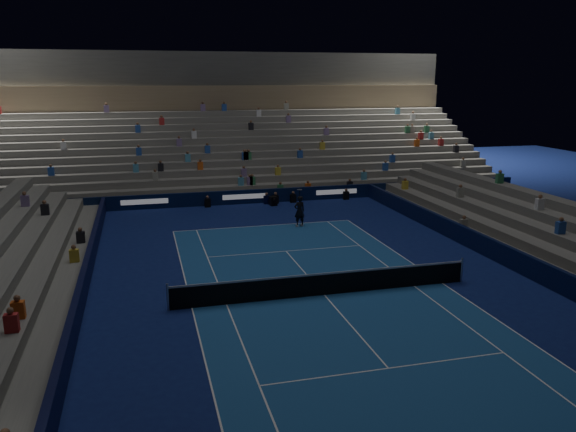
{
  "coord_description": "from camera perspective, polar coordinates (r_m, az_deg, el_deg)",
  "views": [
    {
      "loc": [
        -7.1,
        -21.18,
        8.8
      ],
      "look_at": [
        0.0,
        6.0,
        2.0
      ],
      "focal_mm": 35.45,
      "sensor_mm": 36.0,
      "label": 1
    }
  ],
  "objects": [
    {
      "name": "tennis_net",
      "position": [
        23.83,
        3.68,
        -6.79
      ],
      "size": [
        12.9,
        0.1,
        1.1
      ],
      "color": "#B2B2B7",
      "rests_on": "ground"
    },
    {
      "name": "sponsor_barrier_far",
      "position": [
        41.16,
        -4.41,
        1.93
      ],
      "size": [
        44.0,
        0.25,
        1.0
      ],
      "primitive_type": "cube",
      "color": "black",
      "rests_on": "ground"
    },
    {
      "name": "court_surface",
      "position": [
        24.01,
        3.66,
        -7.91
      ],
      "size": [
        10.97,
        23.77,
        0.01
      ],
      "primitive_type": "cube",
      "color": "#19498A",
      "rests_on": "ground"
    },
    {
      "name": "sponsor_barrier_west",
      "position": [
        22.9,
        -20.33,
        -8.54
      ],
      "size": [
        0.25,
        37.0,
        1.0
      ],
      "primitive_type": "cube",
      "color": "black",
      "rests_on": "ground"
    },
    {
      "name": "broadcast_camera",
      "position": [
        40.52,
        -1.5,
        1.53
      ],
      "size": [
        0.54,
        0.97,
        0.64
      ],
      "color": "black",
      "rests_on": "ground"
    },
    {
      "name": "sponsor_barrier_east",
      "position": [
        28.28,
        22.75,
        -4.56
      ],
      "size": [
        0.25,
        37.0,
        1.0
      ],
      "primitive_type": "cube",
      "color": "#081133",
      "rests_on": "ground"
    },
    {
      "name": "tennis_player",
      "position": [
        34.59,
        1.16,
        0.5
      ],
      "size": [
        0.76,
        0.57,
        1.91
      ],
      "primitive_type": "imported",
      "rotation": [
        0.0,
        0.0,
        3.31
      ],
      "color": "black",
      "rests_on": "ground"
    },
    {
      "name": "ground",
      "position": [
        24.01,
        3.66,
        -7.92
      ],
      "size": [
        90.0,
        90.0,
        0.0
      ],
      "primitive_type": "plane",
      "color": "#0E1955",
      "rests_on": "ground"
    },
    {
      "name": "grandstand_main",
      "position": [
        49.89,
        -6.42,
        7.28
      ],
      "size": [
        44.0,
        15.2,
        11.2
      ],
      "color": "slate",
      "rests_on": "ground"
    }
  ]
}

